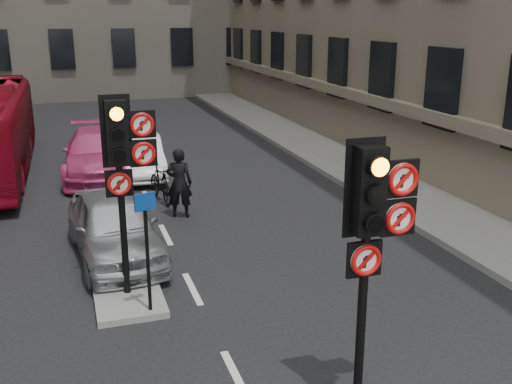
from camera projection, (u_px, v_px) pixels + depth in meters
pavement_right at (362, 167)px, 19.76m from camera, size 3.00×50.00×0.16m
centre_island at (128, 295)px, 10.92m from camera, size 1.20×2.00×0.12m
signal_near at (374, 219)px, 7.33m from camera, size 0.91×0.40×3.58m
signal_far at (123, 154)px, 10.18m from camera, size 0.91×0.40×3.58m
car_silver at (114, 226)px, 12.55m from camera, size 1.99×4.21×1.39m
car_white at (140, 156)px, 19.00m from camera, size 1.48×3.82×1.24m
car_pink at (97, 153)px, 18.91m from camera, size 2.39×5.13×1.45m
motorcycle at (160, 183)px, 16.37m from camera, size 0.74×1.76×1.02m
motorcyclist at (179, 183)px, 15.03m from camera, size 0.75×0.61×1.78m
info_sign at (147, 236)px, 9.86m from camera, size 0.36×0.16×2.10m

